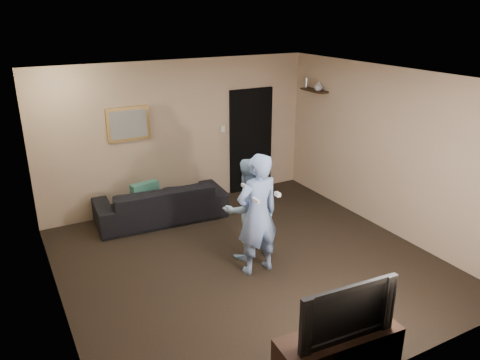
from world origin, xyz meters
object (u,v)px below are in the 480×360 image
tv_console (338,353)px  television (342,308)px  sofa (161,202)px  wii_player_left (258,215)px  wii_player_right (247,209)px

tv_console → television: 0.53m
sofa → wii_player_left: bearing=108.8°
tv_console → sofa: bearing=98.1°
sofa → wii_player_right: size_ratio=1.46×
wii_player_left → sofa: bearing=105.0°
tv_console → wii_player_right: wii_player_right is taller
sofa → wii_player_right: wii_player_right is taller
sofa → television: television is taller
television → wii_player_right: (0.37, 2.48, -0.03)m
wii_player_left → wii_player_right: bearing=79.7°
television → wii_player_right: bearing=85.6°
sofa → wii_player_left: wii_player_left is taller
wii_player_left → television: bearing=-98.2°
tv_console → television: television is taller
television → wii_player_left: 2.08m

